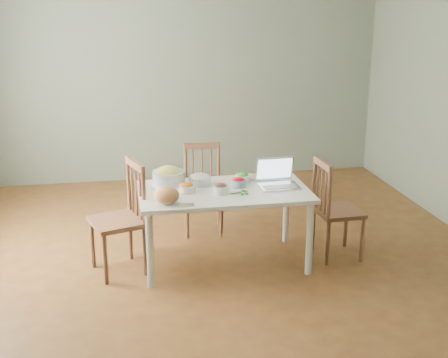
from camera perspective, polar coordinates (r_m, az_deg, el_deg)
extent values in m
cube|color=#452612|center=(5.57, -0.52, -7.29)|extent=(5.00, 5.00, 0.00)
cube|color=slate|center=(7.59, -3.85, 10.00)|extent=(5.00, 0.00, 2.70)
cube|color=slate|center=(2.80, 8.25, -3.18)|extent=(5.00, 0.00, 2.70)
ellipsoid|color=#A27549|center=(4.83, -5.54, -1.59)|extent=(0.27, 0.27, 0.13)
cube|color=#F5E4BC|center=(4.78, -3.60, -2.44)|extent=(0.12, 0.04, 0.03)
cylinder|color=tan|center=(5.50, 2.32, 0.20)|extent=(0.21, 0.21, 0.02)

